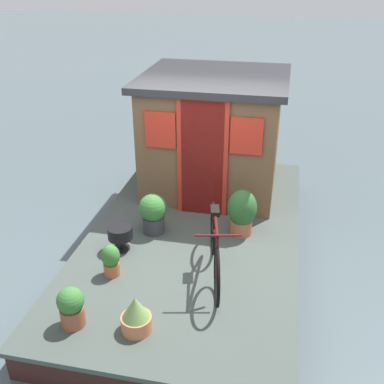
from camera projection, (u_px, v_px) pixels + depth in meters
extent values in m
plane|color=#4C5B60|center=(195.00, 255.00, 6.52)|extent=(60.00, 60.00, 0.00)
cube|color=#424C47|center=(195.00, 232.00, 6.34)|extent=(5.12, 2.84, 0.06)
cube|color=#381E19|center=(195.00, 245.00, 6.44)|extent=(5.02, 2.79, 0.36)
cube|color=brown|center=(214.00, 136.00, 7.20)|extent=(1.87, 1.99, 1.73)
cube|color=#28282B|center=(215.00, 78.00, 6.78)|extent=(2.07, 2.19, 0.10)
cube|color=maroon|center=(202.00, 160.00, 6.38)|extent=(0.04, 0.60, 1.70)
cube|color=red|center=(202.00, 157.00, 6.35)|extent=(0.03, 0.72, 1.80)
cube|color=red|center=(247.00, 136.00, 6.08)|extent=(0.03, 0.44, 0.52)
cube|color=red|center=(160.00, 130.00, 6.30)|extent=(0.03, 0.44, 0.52)
torus|color=black|center=(217.00, 276.00, 4.88)|extent=(0.67, 0.18, 0.68)
torus|color=black|center=(213.00, 228.00, 5.74)|extent=(0.67, 0.18, 0.68)
cylinder|color=#4C1414|center=(215.00, 233.00, 5.24)|extent=(0.89, 0.22, 0.46)
cylinder|color=#4C1414|center=(216.00, 225.00, 5.02)|extent=(0.57, 0.15, 0.06)
cylinder|color=#4C1414|center=(214.00, 221.00, 5.51)|extent=(0.34, 0.11, 0.42)
cylinder|color=#4C1414|center=(217.00, 257.00, 4.82)|extent=(0.12, 0.06, 0.44)
cube|color=black|center=(215.00, 211.00, 5.27)|extent=(0.22, 0.14, 0.06)
cylinder|color=#4C1414|center=(218.00, 236.00, 4.74)|extent=(0.13, 0.49, 0.02)
cylinder|color=#935138|center=(73.00, 316.00, 4.66)|extent=(0.25, 0.25, 0.21)
sphere|color=#387533|center=(70.00, 301.00, 4.57)|extent=(0.28, 0.28, 0.28)
cylinder|color=#C6754C|center=(137.00, 323.00, 4.60)|extent=(0.31, 0.31, 0.17)
cone|color=#70934C|center=(135.00, 308.00, 4.51)|extent=(0.28, 0.28, 0.24)
cylinder|color=#38383D|center=(154.00, 224.00, 6.25)|extent=(0.30, 0.30, 0.24)
sphere|color=#387533|center=(153.00, 208.00, 6.13)|extent=(0.38, 0.38, 0.38)
cylinder|color=#B2603D|center=(112.00, 269.00, 5.41)|extent=(0.19, 0.19, 0.16)
ellipsoid|color=#387533|center=(111.00, 256.00, 5.33)|extent=(0.22, 0.22, 0.29)
cylinder|color=#B2603D|center=(241.00, 226.00, 6.22)|extent=(0.30, 0.30, 0.21)
ellipsoid|color=#2D602D|center=(242.00, 208.00, 6.08)|extent=(0.39, 0.39, 0.52)
cylinder|color=black|center=(120.00, 232.00, 5.81)|extent=(0.32, 0.32, 0.16)
cylinder|color=black|center=(121.00, 243.00, 5.88)|extent=(0.04, 0.04, 0.17)
cylinder|color=black|center=(121.00, 248.00, 5.92)|extent=(0.22, 0.22, 0.02)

